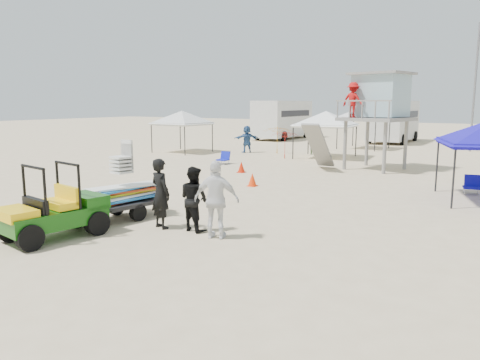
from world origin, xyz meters
The scene contains 20 objects.
ground centered at (0.00, 0.00, 0.00)m, with size 140.00×140.00×0.00m, color beige.
utility_cart centered at (-2.95, 0.32, 0.80)m, with size 1.46×2.40×1.71m.
surf_trailer centered at (-2.95, 2.65, 0.76)m, with size 1.44×2.27×1.86m.
man_left centered at (-1.43, 2.35, 0.88)m, with size 0.64×0.42×1.76m, color black.
man_mid centered at (-0.58, 2.60, 0.80)m, with size 0.78×0.60×1.60m, color black.
man_right centered at (0.27, 2.35, 0.91)m, with size 1.07×0.44×1.82m, color white.
lifeguard_tower centered at (0.05, 15.68, 3.26)m, with size 3.27×3.27×4.37m.
canopy_white_a centered at (-3.63, 18.82, 2.49)m, with size 3.38×3.38×3.04m.
canopy_white_b centered at (-12.47, 16.91, 2.45)m, with size 2.97×2.97×3.00m.
canopy_white_c centered at (-3.41, 25.14, 2.75)m, with size 3.02×3.02×3.30m.
umbrella_a centered at (-5.35, 17.10, 0.78)m, with size 1.70×1.73×1.56m, color red.
umbrella_b centered at (-6.91, 19.25, 0.84)m, with size 1.83×1.87×1.68m, color orange.
cone_near centered at (-2.48, 8.67, 0.25)m, with size 0.34×0.34×0.50m, color #FF3708.
cone_far centered at (-4.66, 11.41, 0.25)m, with size 0.34×0.34×0.50m, color red.
beach_chair_a centered at (-6.98, 13.46, 0.31)m, with size 0.55×0.58×0.64m.
beach_chair_b centered at (4.69, 11.48, 0.31)m, with size 0.63×0.68×0.64m.
rv_far_left centered at (-12.00, 29.99, 1.80)m, with size 2.64×6.80×3.25m.
rv_mid_left centered at (-3.00, 31.49, 1.80)m, with size 2.65×6.50×3.25m.
light_pole_left centered at (3.00, 27.00, 4.00)m, with size 0.14×0.14×8.00m, color slate.
distant_beachgoers centered at (-0.83, 18.24, 0.86)m, with size 19.93×17.63×1.86m.
Camera 1 is at (6.29, -6.29, 3.12)m, focal length 35.00 mm.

